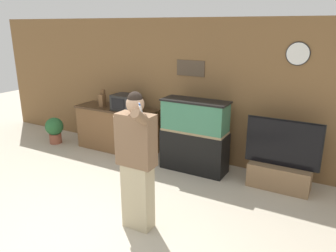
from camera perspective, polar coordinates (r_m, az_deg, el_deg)
name	(u,v)px	position (r m, az deg, el deg)	size (l,w,h in m)	color
ground_plane	(91,239)	(4.28, -13.18, -18.67)	(18.00, 18.00, 0.00)	#B2A893
wall_back_paneled	(196,91)	(6.07, 4.95, 6.03)	(10.00, 0.08, 2.60)	brown
counter_island	(117,129)	(6.74, -8.89, -0.50)	(1.72, 0.57, 0.89)	brown
microwave	(125,102)	(6.40, -7.41, 4.13)	(0.48, 0.39, 0.30)	black
knife_block	(102,100)	(6.75, -11.36, 4.50)	(0.10, 0.12, 0.36)	brown
aquarium_on_stand	(195,136)	(5.68, 4.64, -1.73)	(1.15, 0.45, 1.27)	black
tv_on_stand	(280,169)	(5.44, 18.90, -7.03)	(1.13, 0.40, 1.12)	brown
person_standing	(136,160)	(3.98, -5.58, -5.94)	(0.55, 0.42, 1.76)	#BCAD89
potted_plant	(55,129)	(7.48, -19.16, -0.46)	(0.38, 0.38, 0.57)	brown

